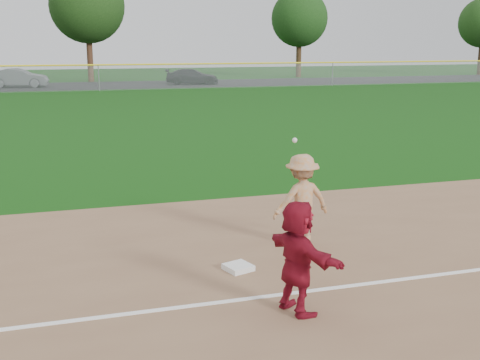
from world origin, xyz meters
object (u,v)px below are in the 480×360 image
object	(u,v)px
first_base	(238,267)
car_right	(192,77)
car_mid	(19,78)
base_runner	(298,257)

from	to	relation	value
first_base	car_right	xyz separation A→B (m)	(8.91, 44.70, 0.63)
car_mid	first_base	bearing A→B (deg)	-166.24
first_base	car_mid	distance (m)	45.61
base_runner	car_right	size ratio (longest dim) A/B	0.34
first_base	car_right	bearing A→B (deg)	78.73
first_base	car_mid	world-z (taller)	car_mid
first_base	base_runner	bearing A→B (deg)	-78.96
first_base	car_mid	bearing A→B (deg)	97.39
car_mid	base_runner	bearing A→B (deg)	-166.10
first_base	base_runner	world-z (taller)	base_runner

